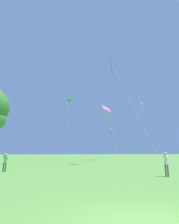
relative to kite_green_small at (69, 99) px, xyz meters
The scene contains 7 objects.
kite_green_small is the anchor object (origin of this frame).
kite_yellow_diamond 17.79m from the kite_green_small, ahead, with size 1.54×6.67×13.80m.
kite_black_large 18.49m from the kite_green_small, 71.25° to the right, with size 2.50×9.85×15.93m.
kite_pink_low 9.53m from the kite_green_small, ahead, with size 2.26×11.83×12.91m.
kite_purple_streamer 13.82m from the kite_green_small, 18.47° to the left, with size 3.85×10.65×8.25m.
person_far_back 28.13m from the kite_green_small, 104.37° to the right, with size 0.51×0.24×1.60m.
person_with_spool 32.74m from the kite_green_small, 78.41° to the right, with size 0.29×0.53×1.67m.
Camera 1 is at (-1.95, -4.10, 1.62)m, focal length 29.03 mm.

